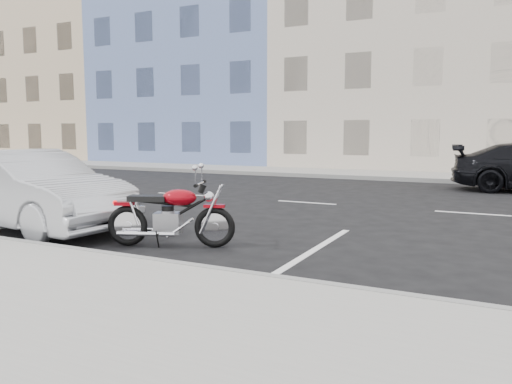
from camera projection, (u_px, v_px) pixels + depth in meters
ground at (383, 208)px, 12.20m from camera, size 120.00×120.00×0.00m
sidewalk_far at (313, 172)px, 22.14m from camera, size 80.00×3.40×0.15m
curb_far at (298, 175)px, 20.63m from camera, size 80.00×0.12×0.16m
bldg_far_west at (85, 77)px, 37.48m from camera, size 12.00×12.00×12.00m
bldg_blue at (223, 60)px, 32.12m from camera, size 12.00×12.00×13.00m
bldg_cream at (415, 60)px, 26.90m from camera, size 12.00×12.00×11.50m
motorcycle at (216, 218)px, 7.91m from camera, size 1.98×0.97×1.04m
sedan_silver at (28, 190)px, 9.39m from camera, size 4.72×2.13×1.50m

